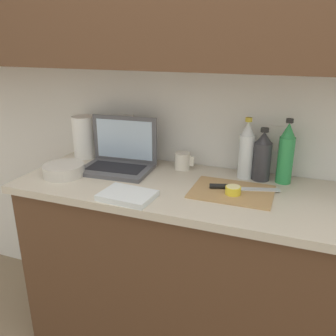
{
  "coord_description": "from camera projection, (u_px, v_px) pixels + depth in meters",
  "views": [
    {
      "loc": [
        0.18,
        -1.42,
        1.54
      ],
      "look_at": [
        -0.35,
        -0.01,
        1.0
      ],
      "focal_mm": 38.0,
      "sensor_mm": 36.0,
      "label": 1
    }
  ],
  "objects": [
    {
      "name": "wall_back",
      "position": [
        265.0,
        36.0,
        1.5
      ],
      "size": [
        5.2,
        0.38,
        2.6
      ],
      "color": "white",
      "rests_on": "ground_plane"
    },
    {
      "name": "counter_unit",
      "position": [
        243.0,
        282.0,
        1.67
      ],
      "size": [
        2.1,
        0.6,
        0.92
      ],
      "color": "brown",
      "rests_on": "ground_plane"
    },
    {
      "name": "laptop",
      "position": [
        120.0,
        157.0,
        1.81
      ],
      "size": [
        0.36,
        0.27,
        0.26
      ],
      "rotation": [
        0.0,
        0.0,
        0.06
      ],
      "color": "#515156",
      "rests_on": "counter_unit"
    },
    {
      "name": "cutting_board",
      "position": [
        232.0,
        191.0,
        1.54
      ],
      "size": [
        0.35,
        0.26,
        0.01
      ],
      "primitive_type": "cube",
      "color": "tan",
      "rests_on": "counter_unit"
    },
    {
      "name": "knife",
      "position": [
        232.0,
        187.0,
        1.55
      ],
      "size": [
        0.3,
        0.11,
        0.02
      ],
      "rotation": [
        0.0,
        0.0,
        0.28
      ],
      "color": "silver",
      "rests_on": "cutting_board"
    },
    {
      "name": "lemon_half_cut",
      "position": [
        233.0,
        190.0,
        1.5
      ],
      "size": [
        0.07,
        0.07,
        0.03
      ],
      "color": "yellow",
      "rests_on": "cutting_board"
    },
    {
      "name": "bottle_green_soda",
      "position": [
        286.0,
        154.0,
        1.6
      ],
      "size": [
        0.07,
        0.07,
        0.3
      ],
      "color": "#2D934C",
      "rests_on": "counter_unit"
    },
    {
      "name": "bottle_oil_tall",
      "position": [
        262.0,
        157.0,
        1.65
      ],
      "size": [
        0.08,
        0.08,
        0.25
      ],
      "color": "#333338",
      "rests_on": "counter_unit"
    },
    {
      "name": "bottle_water_clear",
      "position": [
        246.0,
        151.0,
        1.66
      ],
      "size": [
        0.07,
        0.07,
        0.29
      ],
      "color": "silver",
      "rests_on": "counter_unit"
    },
    {
      "name": "measuring_cup",
      "position": [
        183.0,
        161.0,
        1.81
      ],
      "size": [
        0.1,
        0.08,
        0.09
      ],
      "color": "silver",
      "rests_on": "counter_unit"
    },
    {
      "name": "bowl_white",
      "position": [
        64.0,
        170.0,
        1.72
      ],
      "size": [
        0.2,
        0.2,
        0.06
      ],
      "color": "beige",
      "rests_on": "counter_unit"
    },
    {
      "name": "paper_towel_roll",
      "position": [
        85.0,
        137.0,
        1.97
      ],
      "size": [
        0.13,
        0.13,
        0.23
      ],
      "color": "white",
      "rests_on": "counter_unit"
    },
    {
      "name": "dish_towel",
      "position": [
        127.0,
        195.0,
        1.48
      ],
      "size": [
        0.23,
        0.17,
        0.02
      ],
      "primitive_type": "cube",
      "rotation": [
        0.0,
        0.0,
        -0.06
      ],
      "color": "white",
      "rests_on": "counter_unit"
    }
  ]
}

